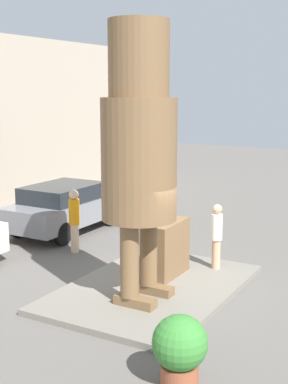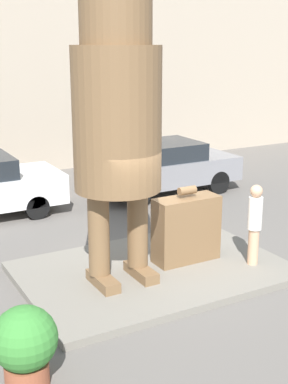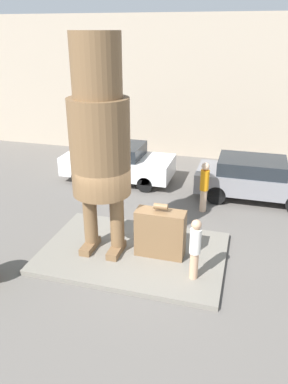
{
  "view_description": "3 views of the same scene",
  "coord_description": "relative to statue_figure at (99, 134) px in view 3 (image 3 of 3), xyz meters",
  "views": [
    {
      "loc": [
        -9.81,
        -5.35,
        4.39
      ],
      "look_at": [
        0.02,
        0.24,
        2.21
      ],
      "focal_mm": 50.0,
      "sensor_mm": 36.0,
      "label": 1
    },
    {
      "loc": [
        -4.74,
        -8.12,
        4.29
      ],
      "look_at": [
        -0.22,
        -0.01,
        1.67
      ],
      "focal_mm": 50.0,
      "sensor_mm": 36.0,
      "label": 2
    },
    {
      "loc": [
        2.69,
        -8.35,
        5.68
      ],
      "look_at": [
        0.32,
        -0.06,
        1.94
      ],
      "focal_mm": 35.0,
      "sensor_mm": 36.0,
      "label": 3
    }
  ],
  "objects": [
    {
      "name": "parked_car_white",
      "position": [
        -1.51,
        5.23,
        -2.57
      ],
      "size": [
        4.41,
        1.87,
        1.54
      ],
      "color": "silver",
      "rests_on": "ground_plane"
    },
    {
      "name": "ground_plane",
      "position": [
        0.79,
        0.11,
        -3.38
      ],
      "size": [
        60.0,
        60.0,
        0.0
      ],
      "primitive_type": "plane",
      "color": "#605B56"
    },
    {
      "name": "giant_suitcase",
      "position": [
        1.53,
        0.13,
        -2.6
      ],
      "size": [
        1.3,
        0.52,
        1.5
      ],
      "color": "brown",
      "rests_on": "pedestal"
    },
    {
      "name": "statue_figure",
      "position": [
        0.0,
        0.0,
        0.0
      ],
      "size": [
        1.5,
        1.5,
        5.55
      ],
      "color": "brown",
      "rests_on": "pedestal"
    },
    {
      "name": "pedestal",
      "position": [
        0.79,
        0.11,
        -3.31
      ],
      "size": [
        4.94,
        3.37,
        0.13
      ],
      "color": "slate",
      "rests_on": "ground_plane"
    },
    {
      "name": "parked_car_grey",
      "position": [
        3.89,
        4.9,
        -2.57
      ],
      "size": [
        4.25,
        1.88,
        1.51
      ],
      "color": "gray",
      "rests_on": "ground_plane"
    },
    {
      "name": "building_backdrop",
      "position": [
        0.79,
        9.44,
        -0.18
      ],
      "size": [
        28.0,
        0.6,
        6.39
      ],
      "color": "tan",
      "rests_on": "ground_plane"
    },
    {
      "name": "worker_hivis",
      "position": [
        2.26,
        3.34,
        -2.42
      ],
      "size": [
        0.3,
        0.3,
        1.74
      ],
      "color": "beige",
      "rests_on": "ground_plane"
    },
    {
      "name": "tourist",
      "position": [
        2.56,
        -0.65,
        -2.38
      ],
      "size": [
        0.27,
        0.27,
        1.58
      ],
      "color": "tan",
      "rests_on": "pedestal"
    }
  ]
}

